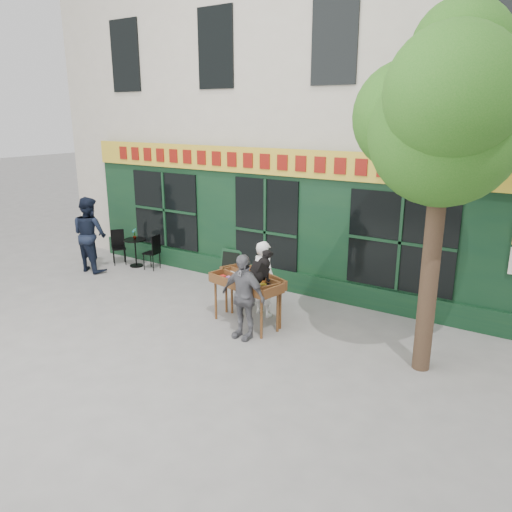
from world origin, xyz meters
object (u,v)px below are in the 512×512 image
object	(u,v)px
book_cart_center	(246,286)
man_right	(243,296)
dog	(259,266)
bistro_table	(135,247)
woman	(264,279)
man_left	(90,234)
book_cart_right	(252,282)

from	to	relation	value
book_cart_center	man_right	bearing A→B (deg)	-48.62
book_cart_center	dog	distance (m)	0.59
book_cart_center	man_right	world-z (taller)	man_right
book_cart_center	bistro_table	distance (m)	5.02
woman	man_left	distance (m)	5.45
woman	book_cart_right	size ratio (longest dim) A/B	0.97
man_right	book_cart_center	bearing A→B (deg)	122.13
man_right	dog	bearing A→B (deg)	81.93
book_cart_center	book_cart_right	size ratio (longest dim) A/B	0.98
dog	man_right	xyz separation A→B (m)	(-0.08, -0.43, -0.48)
dog	bistro_table	size ratio (longest dim) A/B	0.79
dog	woman	size ratio (longest dim) A/B	0.38
dog	man_right	distance (m)	0.65
man_left	woman	bearing A→B (deg)	-178.78
woman	dog	bearing A→B (deg)	128.55
book_cart_center	bistro_table	bearing A→B (deg)	173.22
book_cart_right	man_left	xyz separation A→B (m)	(-5.42, 0.44, 0.17)
book_cart_right	bistro_table	world-z (taller)	book_cart_right
woman	book_cart_right	bearing A→B (deg)	97.21
woman	book_cart_right	world-z (taller)	woman
dog	book_cart_right	world-z (taller)	dog
dog	book_cart_right	size ratio (longest dim) A/B	0.37
bistro_table	man_left	bearing A→B (deg)	-127.87
dog	man_left	bearing A→B (deg)	-175.51
dog	woman	distance (m)	0.93
book_cart_center	book_cart_right	world-z (taller)	same
bistro_table	man_left	size ratio (longest dim) A/B	0.38
book_cart_center	man_left	distance (m)	5.50
book_cart_center	woman	xyz separation A→B (m)	(0.00, 0.65, -0.03)
book_cart_right	man_right	distance (m)	0.81
book_cart_right	man_right	bearing A→B (deg)	-45.46
dog	bistro_table	xyz separation A→B (m)	(-5.10, 1.66, -0.75)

